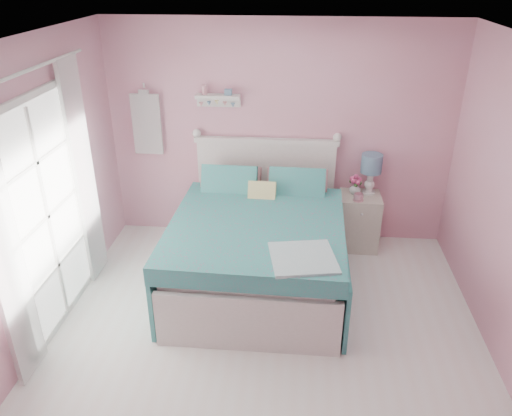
% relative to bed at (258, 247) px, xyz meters
% --- Properties ---
extents(floor, '(4.50, 4.50, 0.00)m').
position_rel_bed_xyz_m(floor, '(0.15, -1.16, -0.42)').
color(floor, silver).
rests_on(floor, ground).
extents(room_shell, '(4.50, 4.50, 4.50)m').
position_rel_bed_xyz_m(room_shell, '(0.15, -1.16, 1.17)').
color(room_shell, '#CE8292').
rests_on(room_shell, floor).
extents(bed, '(1.76, 2.20, 1.27)m').
position_rel_bed_xyz_m(bed, '(0.00, 0.00, 0.00)').
color(bed, silver).
rests_on(bed, floor).
extents(nightstand, '(0.46, 0.46, 0.67)m').
position_rel_bed_xyz_m(nightstand, '(1.13, 0.85, -0.08)').
color(nightstand, beige).
rests_on(nightstand, floor).
extents(table_lamp, '(0.24, 0.24, 0.48)m').
position_rel_bed_xyz_m(table_lamp, '(1.22, 0.93, 0.59)').
color(table_lamp, white).
rests_on(table_lamp, nightstand).
extents(vase, '(0.15, 0.15, 0.14)m').
position_rel_bed_xyz_m(vase, '(1.05, 0.89, 0.32)').
color(vase, silver).
rests_on(vase, nightstand).
extents(teacup, '(0.14, 0.14, 0.09)m').
position_rel_bed_xyz_m(teacup, '(1.08, 0.71, 0.29)').
color(teacup, pink).
rests_on(teacup, nightstand).
extents(roses, '(0.14, 0.11, 0.12)m').
position_rel_bed_xyz_m(roses, '(1.05, 0.89, 0.43)').
color(roses, '#DE4C87').
rests_on(roses, vase).
extents(wall_shelf, '(0.50, 0.15, 0.25)m').
position_rel_bed_xyz_m(wall_shelf, '(-0.55, 1.03, 1.32)').
color(wall_shelf, silver).
rests_on(wall_shelf, room_shell).
extents(hanging_dress, '(0.34, 0.03, 0.72)m').
position_rel_bed_xyz_m(hanging_dress, '(-1.40, 1.02, 0.98)').
color(hanging_dress, white).
rests_on(hanging_dress, room_shell).
extents(french_door, '(0.04, 1.32, 2.16)m').
position_rel_bed_xyz_m(french_door, '(-1.82, -0.76, 0.66)').
color(french_door, silver).
rests_on(french_door, floor).
extents(curtain_near, '(0.04, 0.40, 2.32)m').
position_rel_bed_xyz_m(curtain_near, '(-1.77, -1.50, 0.76)').
color(curtain_near, white).
rests_on(curtain_near, floor).
extents(curtain_far, '(0.04, 0.40, 2.32)m').
position_rel_bed_xyz_m(curtain_far, '(-1.77, -0.01, 0.76)').
color(curtain_far, white).
rests_on(curtain_far, floor).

